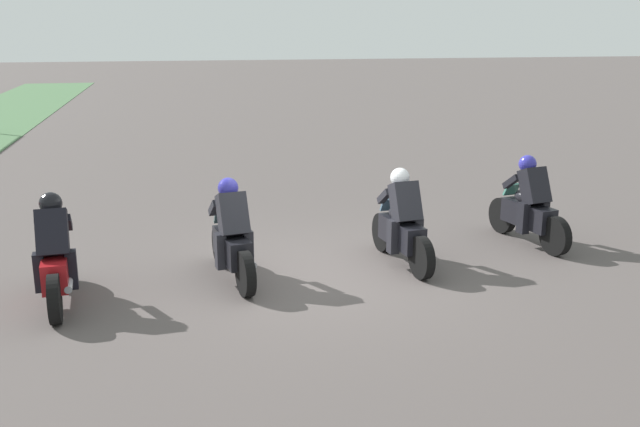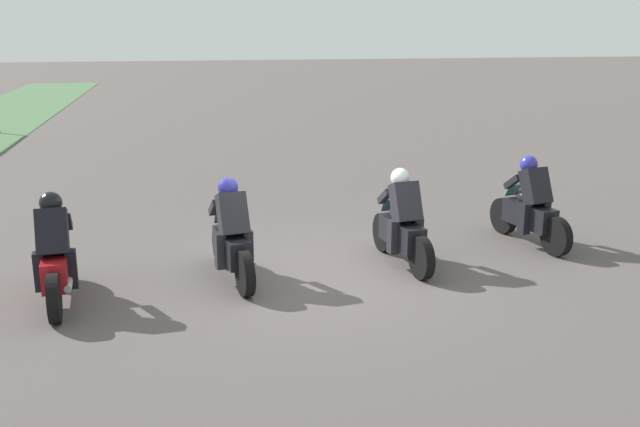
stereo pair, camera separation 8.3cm
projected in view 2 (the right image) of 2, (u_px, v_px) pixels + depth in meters
The scene contains 5 objects.
ground_plane at pixel (320, 274), 10.91m from camera, with size 120.00×120.00×0.00m, color #534B49.
rider_lane_a at pixel (530, 208), 12.21m from camera, with size 2.02×0.65×1.51m.
rider_lane_b at pixel (402, 226), 11.18m from camera, with size 2.04×0.59×1.51m.
rider_lane_c at pixel (232, 239), 10.51m from camera, with size 2.03×0.62×1.51m.
rider_lane_d at pixel (56, 258), 9.64m from camera, with size 2.04×0.57×1.51m.
Camera 2 is at (-10.14, 1.82, 3.70)m, focal length 40.61 mm.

